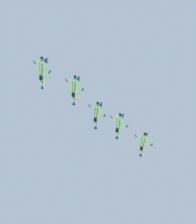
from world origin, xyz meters
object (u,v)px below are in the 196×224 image
object	(u,v)px
fighter_jet_lead	(143,145)
fighter_jet_left_outer	(74,91)
fighter_jet_right_wing	(97,116)
fighter_jet_right_outer	(42,73)

from	to	relation	value
fighter_jet_lead	fighter_jet_left_outer	world-z (taller)	fighter_jet_lead
fighter_jet_right_wing	fighter_jet_left_outer	size ratio (longest dim) A/B	1.00
fighter_jet_lead	fighter_jet_right_outer	xyz separation A→B (m)	(-29.10, -58.75, -3.23)
fighter_jet_lead	fighter_jet_right_outer	bearing A→B (deg)	-138.88
fighter_jet_lead	fighter_jet_left_outer	bearing A→B (deg)	-137.53
fighter_jet_right_wing	fighter_jet_left_outer	distance (m)	16.41
fighter_jet_left_outer	fighter_jet_right_outer	size ratio (longest dim) A/B	1.00
fighter_jet_right_outer	fighter_jet_left_outer	bearing A→B (deg)	37.42
fighter_jet_lead	fighter_jet_right_outer	size ratio (longest dim) A/B	1.00
fighter_jet_right_wing	fighter_jet_right_outer	size ratio (longest dim) A/B	1.00
fighter_jet_lead	fighter_jet_right_wing	world-z (taller)	fighter_jet_lead
fighter_jet_left_outer	fighter_jet_right_outer	world-z (taller)	fighter_jet_left_outer
fighter_jet_right_wing	fighter_jet_left_outer	bearing A→B (deg)	-131.54
fighter_jet_right_outer	fighter_jet_right_wing	bearing A→B (deg)	42.73
fighter_jet_lead	fighter_jet_left_outer	xyz separation A→B (m)	(-20.34, -43.61, -0.32)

